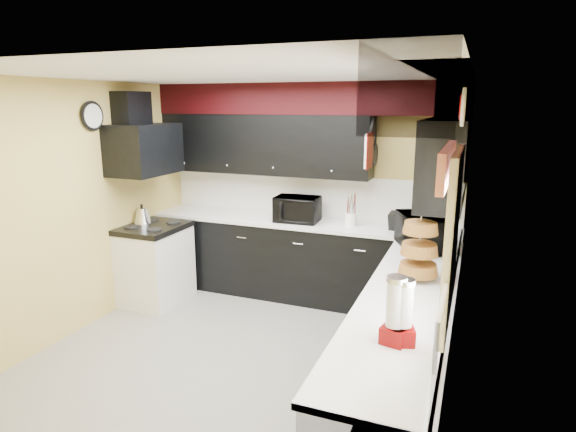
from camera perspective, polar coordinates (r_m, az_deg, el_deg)
The scene contains 35 objects.
ground at distance 4.67m, azimuth -5.37°, elevation -15.98°, with size 3.60×3.60×0.00m, color gray.
wall_back at distance 5.83m, azimuth 2.37°, elevation 3.08°, with size 3.60×0.06×2.50m, color #E0C666.
wall_right at distance 3.76m, azimuth 19.50°, elevation -3.34°, with size 0.06×3.60×2.50m, color #E0C666.
wall_left at distance 5.26m, azimuth -23.45°, elevation 0.89°, with size 0.06×3.60×2.50m, color #E0C666.
ceiling at distance 4.09m, azimuth -6.15°, elevation 16.32°, with size 3.60×3.60×0.06m, color white.
cab_back at distance 5.75m, azimuth 1.30°, elevation -5.28°, with size 3.60×0.60×0.90m, color black.
cab_right at distance 3.81m, azimuth 13.66°, elevation -15.80°, with size 0.60×3.00×0.90m, color black.
counter_back at distance 5.62m, azimuth 1.33°, elevation -0.73°, with size 3.62×0.64×0.04m, color white.
counter_right at distance 3.61m, azimuth 14.07°, elevation -9.24°, with size 0.64×3.02×0.04m, color white.
splash_back at distance 5.83m, azimuth 2.33°, elevation 2.49°, with size 3.60×0.02×0.50m, color white.
splash_right at distance 3.78m, azimuth 19.28°, elevation -4.20°, with size 0.02×3.60×0.50m, color white.
upper_back at distance 5.78m, azimuth -2.90°, elevation 8.49°, with size 2.60×0.35×0.70m, color black.
upper_right at distance 4.55m, azimuth 18.32°, elevation 6.58°, with size 0.35×1.80×0.70m, color black.
soffit_back at distance 5.57m, azimuth 1.85°, elevation 13.73°, with size 3.60×0.36×0.35m, color black.
soffit_right at distance 3.45m, azimuth 17.70°, elevation 13.47°, with size 0.36×3.24×0.35m, color black.
stove at distance 5.83m, azimuth -15.41°, elevation -5.73°, with size 0.60×0.75×0.86m, color white.
cooktop at distance 5.70m, azimuth -15.69°, elevation -1.35°, with size 0.62×0.77×0.06m, color black.
hood at distance 5.58m, azimuth -16.67°, elevation 7.59°, with size 0.50×0.78×0.55m, color black.
hood_duct at distance 5.64m, azimuth -18.02°, elevation 11.83°, with size 0.24×0.40×0.40m, color black.
window at distance 2.82m, azimuth 18.86°, elevation -2.39°, with size 0.03×0.86×0.96m, color white, non-canonical shape.
valance at distance 2.75m, azimuth 18.33°, elevation 5.78°, with size 0.04×0.88×0.20m, color red.
pan_top at distance 5.29m, azimuth 10.08°, elevation 10.04°, with size 0.03×0.22×0.40m, color black, non-canonical shape.
pan_mid at distance 5.18m, azimuth 9.68°, elevation 7.22°, with size 0.03×0.28×0.46m, color black, non-canonical shape.
pan_low at distance 5.44m, azimuth 10.25°, elevation 7.16°, with size 0.03×0.24×0.42m, color black, non-canonical shape.
cut_board at distance 5.05m, azimuth 9.53°, elevation 7.66°, with size 0.03×0.26×0.35m, color white.
baskets at distance 3.85m, azimuth 15.29°, elevation -3.78°, with size 0.27×0.27×0.50m, color brown, non-canonical shape.
clock at distance 5.32m, azimuth -22.20°, elevation 10.93°, with size 0.03×0.30×0.30m, color black, non-canonical shape.
deco_plate at distance 3.27m, azimuth 20.06°, elevation 12.03°, with size 0.03×0.24×0.24m, color white, non-canonical shape.
toaster_oven at distance 5.54m, azimuth 1.07°, elevation 0.82°, with size 0.50×0.41×0.29m, color black.
microwave at distance 4.68m, azimuth 15.78°, elevation -1.83°, with size 0.58×0.39×0.32m, color black.
utensil_crock at distance 5.40m, azimuth 7.47°, elevation -0.42°, with size 0.13×0.13×0.14m, color white.
knife_block at distance 5.29m, azimuth 12.44°, elevation -0.60°, with size 0.09×0.13×0.20m, color black.
kettle at distance 5.81m, azimuth -16.90°, elevation 0.05°, with size 0.19×0.19×0.18m, color silver, non-canonical shape.
dispenser_a at distance 2.83m, azimuth 13.52°, elevation -11.34°, with size 0.13×0.13×0.35m, color #5C140B, non-canonical shape.
dispenser_b at distance 2.82m, azimuth 12.59°, elevation -11.15°, with size 0.13×0.13×0.37m, color #670C0B, non-canonical shape.
Camera 1 is at (1.88, -3.62, 2.27)m, focal length 30.00 mm.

